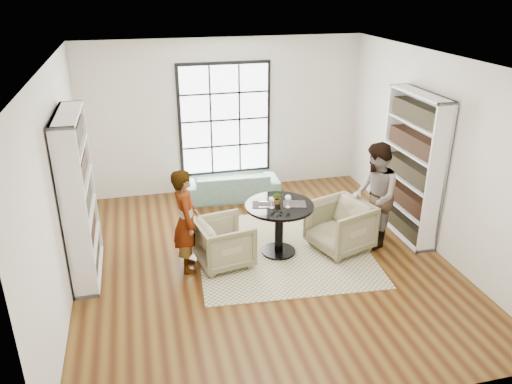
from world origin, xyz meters
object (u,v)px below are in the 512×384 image
object	(u,v)px
flower_centerpiece	(278,198)
person_right	(375,196)
wine_glass_left	(272,200)
pedestal_table	(279,218)
armchair_right	(340,226)
person_left	(186,221)
armchair_left	(224,242)
sofa	(232,185)
wine_glass_right	(288,198)

from	to	relation	value
flower_centerpiece	person_right	bearing A→B (deg)	-5.15
person_right	wine_glass_left	size ratio (longest dim) A/B	9.54
pedestal_table	wine_glass_left	xyz separation A→B (m)	(-0.15, -0.08, 0.36)
armchair_right	person_left	size ratio (longest dim) A/B	0.55
person_left	armchair_right	bearing A→B (deg)	-88.65
armchair_left	person_left	xyz separation A→B (m)	(-0.55, 0.00, 0.43)
sofa	flower_centerpiece	xyz separation A→B (m)	(0.28, -2.23, 0.66)
person_left	person_right	distance (m)	2.96
armchair_left	wine_glass_left	xyz separation A→B (m)	(0.73, 0.02, 0.60)
person_left	pedestal_table	bearing A→B (deg)	-84.71
pedestal_table	armchair_right	world-z (taller)	pedestal_table
armchair_right	flower_centerpiece	size ratio (longest dim) A/B	4.49
flower_centerpiece	person_left	bearing A→B (deg)	-173.73
wine_glass_left	person_left	bearing A→B (deg)	-178.90
sofa	armchair_left	distance (m)	2.46
wine_glass_left	flower_centerpiece	distance (m)	0.19
person_right	wine_glass_right	size ratio (longest dim) A/B	8.55
pedestal_table	armchair_right	size ratio (longest dim) A/B	1.21
person_right	flower_centerpiece	xyz separation A→B (m)	(-1.55, 0.14, 0.08)
armchair_left	flower_centerpiece	size ratio (longest dim) A/B	4.09
wine_glass_left	armchair_left	bearing A→B (deg)	-178.08
pedestal_table	armchair_left	bearing A→B (deg)	-173.01
sofa	armchair_right	distance (m)	2.69
pedestal_table	person_left	world-z (taller)	person_left
person_left	wine_glass_left	xyz separation A→B (m)	(1.28, 0.02, 0.18)
person_right	armchair_left	bearing A→B (deg)	-73.04
sofa	armchair_left	bearing A→B (deg)	78.97
armchair_right	wine_glass_left	world-z (taller)	wine_glass_left
pedestal_table	flower_centerpiece	world-z (taller)	flower_centerpiece
sofa	person_right	size ratio (longest dim) A/B	1.07
person_right	flower_centerpiece	bearing A→B (deg)	-78.58
wine_glass_right	armchair_right	bearing A→B (deg)	1.70
pedestal_table	person_left	size ratio (longest dim) A/B	0.67
person_left	flower_centerpiece	xyz separation A→B (m)	(1.42, 0.16, 0.15)
wine_glass_right	flower_centerpiece	xyz separation A→B (m)	(-0.11, 0.17, -0.05)
armchair_left	wine_glass_right	distance (m)	1.16
pedestal_table	armchair_right	bearing A→B (deg)	-5.39
pedestal_table	sofa	size ratio (longest dim) A/B	0.57
person_left	wine_glass_left	world-z (taller)	person_left
person_left	wine_glass_left	distance (m)	1.30
armchair_left	flower_centerpiece	bearing A→B (deg)	-90.11
armchair_left	person_right	world-z (taller)	person_right
pedestal_table	person_right	world-z (taller)	person_right
armchair_left	armchair_right	bearing A→B (deg)	-99.79
sofa	person_left	size ratio (longest dim) A/B	1.17
armchair_left	sofa	bearing A→B (deg)	-24.19
flower_centerpiece	armchair_right	bearing A→B (deg)	-7.97
armchair_right	person_left	distance (m)	2.44
armchair_right	wine_glass_right	bearing A→B (deg)	-106.70
flower_centerpiece	pedestal_table	bearing A→B (deg)	-69.68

